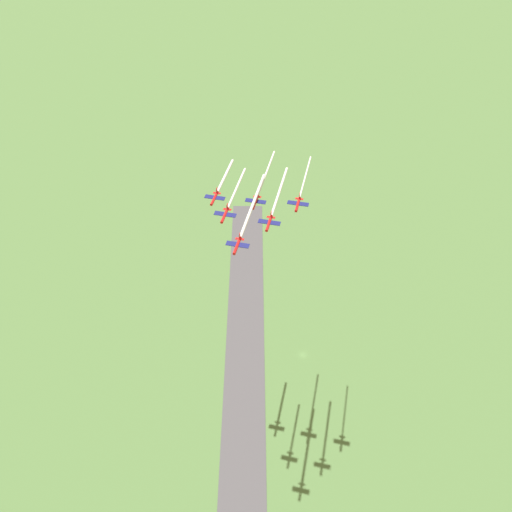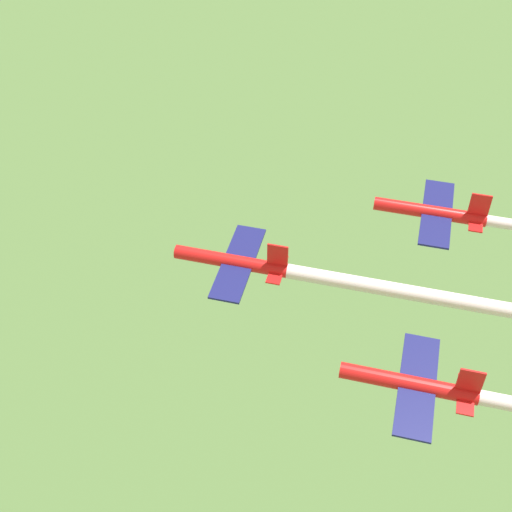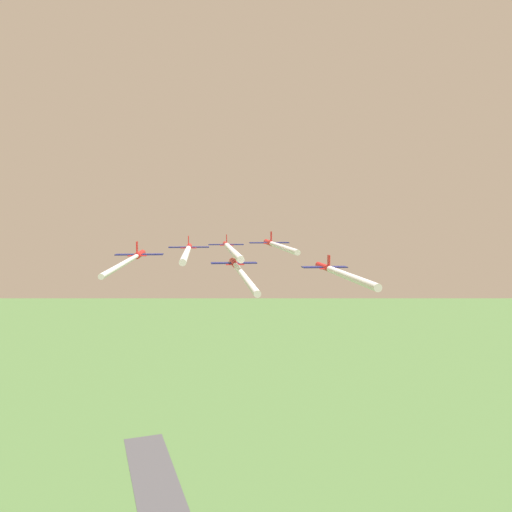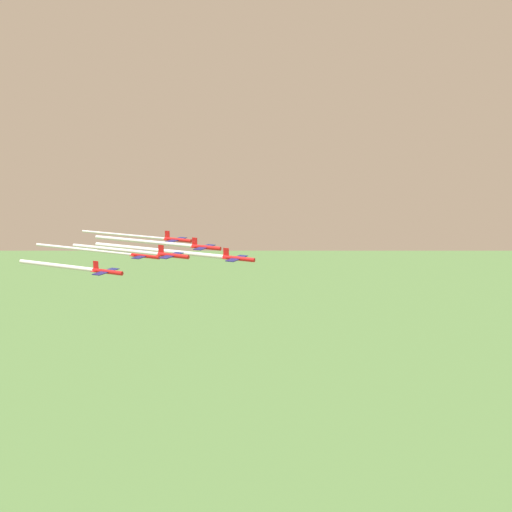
% 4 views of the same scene
% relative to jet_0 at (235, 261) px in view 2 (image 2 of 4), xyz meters
% --- Properties ---
extents(jet_0, '(9.68, 9.86, 3.51)m').
position_rel_jet_0_xyz_m(jet_0, '(0.00, 0.00, 0.00)').
color(jet_0, red).
extents(jet_1, '(9.68, 9.86, 3.51)m').
position_rel_jet_0_xyz_m(jet_1, '(-17.43, -8.63, 0.27)').
color(jet_1, red).
extents(jet_2, '(9.68, 9.86, 3.51)m').
position_rel_jet_0_xyz_m(jet_2, '(-0.92, -19.43, 1.26)').
color(jet_2, red).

